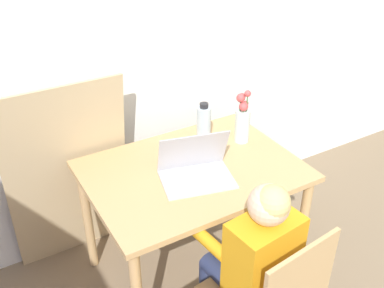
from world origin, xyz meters
TOP-DOWN VIEW (x-y plane):
  - wall_back at (0.00, 2.23)m, footprint 6.40×0.05m
  - dining_table at (-0.14, 1.62)m, footprint 1.06×0.78m
  - person_seated at (-0.18, 1.06)m, footprint 0.35×0.45m
  - laptop at (-0.16, 1.56)m, footprint 0.39×0.32m
  - flower_vase at (0.23, 1.73)m, footprint 0.08×0.08m
  - water_bottle at (0.03, 1.81)m, footprint 0.08×0.08m
  - cardboard_panel at (-0.66, 2.09)m, footprint 0.66×0.17m

SIDE VIEW (x-z plane):
  - cardboard_panel at x=-0.66m, z-range 0.00..1.13m
  - dining_table at x=-0.14m, z-range 0.27..0.98m
  - person_seated at x=-0.18m, z-range 0.12..1.13m
  - laptop at x=-0.16m, z-range 0.65..0.89m
  - water_bottle at x=0.03m, z-range 0.71..0.96m
  - flower_vase at x=0.23m, z-range 0.69..1.00m
  - wall_back at x=0.00m, z-range 0.00..2.50m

